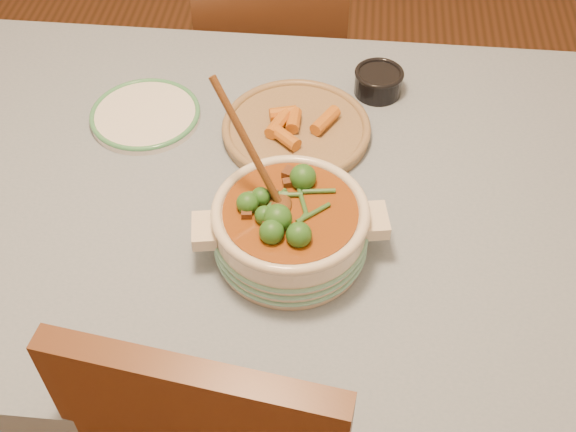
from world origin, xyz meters
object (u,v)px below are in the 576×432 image
object	(u,v)px
stew_casserole	(290,225)
fried_plate	(296,127)
condiment_bowl	(379,81)
white_plate	(145,115)
dining_table	(238,215)
chair_far	(269,62)

from	to	relation	value
stew_casserole	fried_plate	bearing A→B (deg)	93.14
condiment_bowl	fried_plate	size ratio (longest dim) A/B	0.37
white_plate	dining_table	bearing A→B (deg)	-39.05
dining_table	white_plate	xyz separation A→B (m)	(-0.23, 0.19, 0.10)
fried_plate	chair_far	xyz separation A→B (m)	(-0.13, 0.60, -0.27)
chair_far	dining_table	bearing A→B (deg)	80.42
dining_table	stew_casserole	distance (m)	0.26
stew_casserole	condiment_bowl	size ratio (longest dim) A/B	2.80
stew_casserole	white_plate	distance (m)	0.50
condiment_bowl	chair_far	distance (m)	0.60
dining_table	condiment_bowl	size ratio (longest dim) A/B	12.89
stew_casserole	fried_plate	distance (m)	0.33
dining_table	fried_plate	xyz separation A→B (m)	(0.11, 0.17, 0.11)
dining_table	condiment_bowl	world-z (taller)	condiment_bowl
chair_far	fried_plate	bearing A→B (deg)	91.35
fried_plate	stew_casserole	bearing A→B (deg)	-86.86
white_plate	condiment_bowl	bearing A→B (deg)	15.75
dining_table	stew_casserole	xyz separation A→B (m)	(0.13, -0.16, 0.16)
chair_far	stew_casserole	bearing A→B (deg)	88.02
white_plate	chair_far	world-z (taller)	chair_far
white_plate	chair_far	bearing A→B (deg)	70.24
fried_plate	chair_far	world-z (taller)	chair_far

